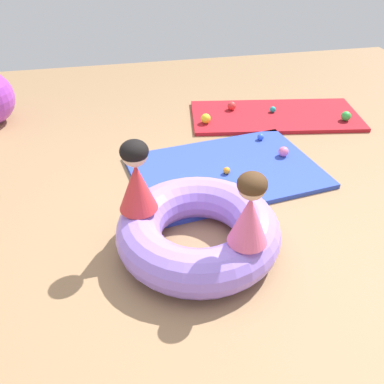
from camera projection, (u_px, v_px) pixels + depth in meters
The scene contains 13 objects.
ground_plane at pixel (182, 241), 2.99m from camera, with size 8.00×8.00×0.00m, color #93704C.
gym_mat_far_left at pixel (226, 171), 3.72m from camera, with size 1.58×1.09×0.04m, color #2D47B7.
gym_mat_far_right at pixel (275, 116), 4.66m from camera, with size 1.80×0.82×0.04m, color #B21923.
inflatable_cushion at pixel (198, 231), 2.84m from camera, with size 1.09×1.09×0.30m, color #9975EA.
child_in_red at pixel (136, 177), 2.67m from camera, with size 0.30×0.30×0.49m.
child_in_pink at pixel (250, 210), 2.40m from camera, with size 0.34×0.34×0.47m.
play_ball_teal at pixel (273, 109), 4.67m from camera, with size 0.07×0.07×0.07m, color teal.
play_ball_red at pixel (232, 106), 4.72m from camera, with size 0.09×0.09×0.09m, color red.
play_ball_orange at pixel (227, 171), 3.63m from camera, with size 0.06×0.06×0.06m, color orange.
play_ball_green at pixel (346, 116), 4.49m from camera, with size 0.10×0.10×0.10m, color green.
play_ball_yellow at pixel (206, 119), 4.44m from camera, with size 0.10×0.10×0.10m, color yellow.
play_ball_pink at pixel (283, 152), 3.87m from camera, with size 0.09×0.09×0.09m, color pink.
play_ball_blue at pixel (261, 137), 4.14m from camera, with size 0.06×0.06×0.06m, color blue.
Camera 1 is at (-0.40, -2.23, 1.98)m, focal length 40.06 mm.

